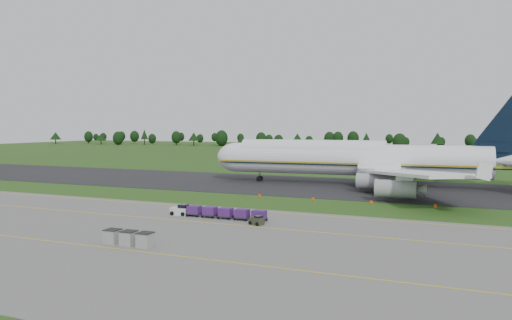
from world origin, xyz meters
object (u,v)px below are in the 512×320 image
at_px(edge_markers, 342,201).
at_px(aircraft, 361,159).
at_px(uld_row, 129,238).
at_px(utility_cart, 256,221).
at_px(baggage_train, 216,212).

bearing_deg(edge_markers, aircraft, 93.85).
distance_m(uld_row, edge_markers, 46.43).
distance_m(utility_cart, edge_markers, 27.00).
bearing_deg(edge_markers, baggage_train, -121.32).
bearing_deg(utility_cart, uld_row, -118.65).
xyz_separation_m(baggage_train, edge_markers, (14.42, 23.70, -0.68)).
relative_size(baggage_train, uld_row, 2.50).
distance_m(aircraft, utility_cart, 54.81).
relative_size(baggage_train, edge_markers, 0.48).
height_order(baggage_train, utility_cart, baggage_train).
relative_size(uld_row, edge_markers, 0.19).
distance_m(aircraft, uld_row, 73.26).
height_order(aircraft, baggage_train, aircraft).
xyz_separation_m(uld_row, edge_markers, (15.99, 43.58, -0.66)).
xyz_separation_m(aircraft, uld_row, (-14.10, -71.68, -5.43)).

